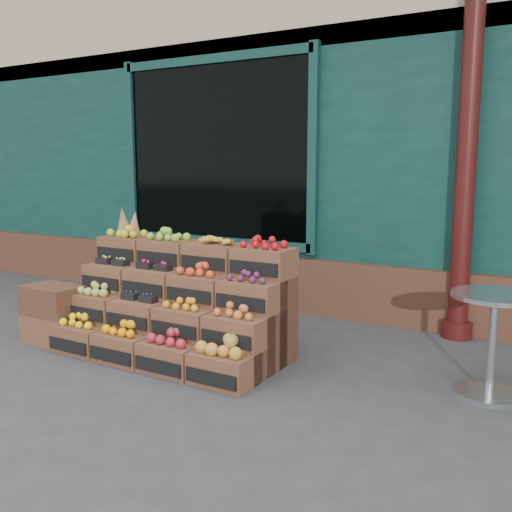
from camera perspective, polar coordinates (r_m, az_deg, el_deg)
The scene contains 6 objects.
ground at distance 4.32m, azimuth -2.43°, elevation -12.72°, with size 60.00×60.00×0.00m, color #38383A.
shop_facade at distance 8.79m, azimuth 16.26°, elevation 13.93°, with size 12.00×6.24×4.80m.
crate_display at distance 4.94m, azimuth -7.88°, elevation -5.39°, with size 1.94×0.95×1.22m.
spare_crates at distance 5.53m, azimuth -19.53°, elevation -5.49°, with size 0.53×0.38×0.53m.
bistro_table at distance 4.29m, azimuth 22.61°, elevation -7.10°, with size 0.59×0.59×0.74m.
shopkeeper at distance 6.97m, azimuth 0.43°, elevation 3.65°, with size 0.69×0.45×1.88m, color #17531B.
Camera 1 is at (2.16, -3.37, 1.61)m, focal length 40.00 mm.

